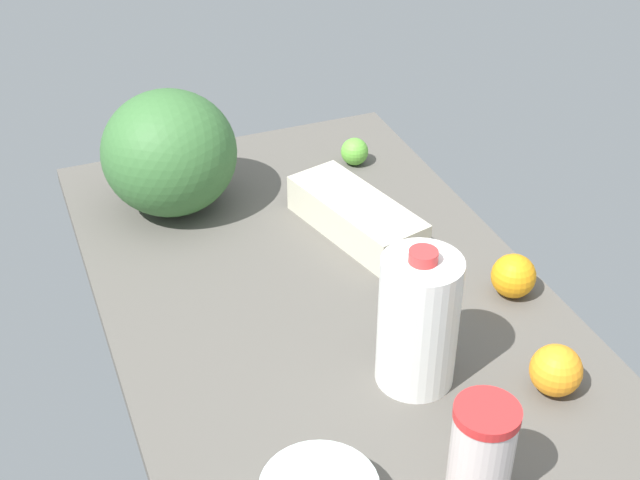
{
  "coord_description": "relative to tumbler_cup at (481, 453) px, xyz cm",
  "views": [
    {
      "loc": [
        117.73,
        -46.48,
        99.69
      ],
      "look_at": [
        0.0,
        0.0,
        13.0
      ],
      "focal_mm": 50.0,
      "sensor_mm": 36.0,
      "label": 1
    }
  ],
  "objects": [
    {
      "name": "milk_jug",
      "position": [
        -23.94,
        2.63,
        3.11
      ],
      "size": [
        12.26,
        12.26,
        24.07
      ],
      "color": "white",
      "rests_on": "countertop"
    },
    {
      "name": "egg_carton",
      "position": [
        -64.62,
        10.33,
        -4.48
      ],
      "size": [
        32.1,
        18.65,
        7.33
      ],
      "primitive_type": "cube",
      "rotation": [
        0.0,
        0.0,
        0.25
      ],
      "color": "beige",
      "rests_on": "countertop"
    },
    {
      "name": "countertop",
      "position": [
        -51.08,
        -2.49,
        -9.64
      ],
      "size": [
        120.0,
        76.0,
        3.0
      ],
      "primitive_type": "cube",
      "color": "#54504A",
      "rests_on": "ground"
    },
    {
      "name": "orange_by_jug",
      "position": [
        -36.63,
        28.08,
        -4.21
      ],
      "size": [
        7.85,
        7.85,
        7.85
      ],
      "primitive_type": "sphere",
      "color": "orange",
      "rests_on": "countertop"
    },
    {
      "name": "orange_near_front",
      "position": [
        -13.41,
        21.19,
        -4.09
      ],
      "size": [
        8.1,
        8.1,
        8.1
      ],
      "primitive_type": "sphere",
      "color": "orange",
      "rests_on": "countertop"
    },
    {
      "name": "lime_loose",
      "position": [
        -89.57,
        20.81,
        -5.13
      ],
      "size": [
        6.02,
        6.02,
        6.02
      ],
      "primitive_type": "sphere",
      "color": "#5FB03A",
      "rests_on": "countertop"
    },
    {
      "name": "tumbler_cup",
      "position": [
        0.0,
        0.0,
        0.0
      ],
      "size": [
        8.7,
        8.7,
        16.2
      ],
      "color": "beige",
      "rests_on": "countertop"
    },
    {
      "name": "watermelon",
      "position": [
        -86.8,
        -20.12,
        4.24
      ],
      "size": [
        26.55,
        26.55,
        24.76
      ],
      "primitive_type": "ellipsoid",
      "color": "#386A34",
      "rests_on": "countertop"
    }
  ]
}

